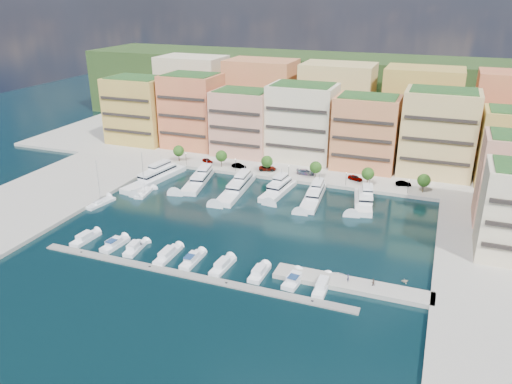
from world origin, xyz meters
TOP-DOWN VIEW (x-y plane):
  - ground at (0.00, 0.00)m, footprint 400.00×400.00m
  - north_quay at (0.00, 62.00)m, footprint 220.00×64.00m
  - west_quay at (-62.00, -8.00)m, footprint 34.00×76.00m
  - hillside at (0.00, 110.00)m, footprint 240.00×40.00m
  - south_pontoon at (-3.00, -30.00)m, footprint 72.00×2.20m
  - finger_pier at (30.00, -22.00)m, footprint 32.00×5.00m
  - apartment_0 at (-66.00, 49.99)m, footprint 22.00×16.50m
  - apartment_1 at (-44.00, 51.99)m, footprint 20.00×16.50m
  - apartment_2 at (-23.00, 49.99)m, footprint 20.00×15.50m
  - apartment_3 at (-2.00, 51.99)m, footprint 22.00×16.50m
  - apartment_4 at (20.00, 49.99)m, footprint 20.00×15.50m
  - apartment_5 at (42.00, 51.99)m, footprint 22.00×16.50m
  - backblock_0 at (-55.00, 74.00)m, footprint 26.00×18.00m
  - backblock_1 at (-25.00, 74.00)m, footprint 26.00×18.00m
  - backblock_2 at (5.00, 74.00)m, footprint 26.00×18.00m
  - backblock_3 at (35.00, 74.00)m, footprint 26.00×18.00m
  - tree_0 at (-40.00, 33.50)m, footprint 3.80×3.80m
  - tree_1 at (-24.00, 33.50)m, footprint 3.80×3.80m
  - tree_2 at (-8.00, 33.50)m, footprint 3.80×3.80m
  - tree_3 at (8.00, 33.50)m, footprint 3.80×3.80m
  - tree_4 at (24.00, 33.50)m, footprint 3.80×3.80m
  - tree_5 at (40.00, 33.50)m, footprint 3.80×3.80m
  - lamppost_0 at (-36.00, 31.20)m, footprint 0.30×0.30m
  - lamppost_1 at (-18.00, 31.20)m, footprint 0.30×0.30m
  - lamppost_2 at (0.00, 31.20)m, footprint 0.30×0.30m
  - lamppost_3 at (18.00, 31.20)m, footprint 0.30×0.30m
  - lamppost_4 at (36.00, 31.20)m, footprint 0.30×0.30m
  - yacht_0 at (-39.00, 17.03)m, footprint 8.67×26.53m
  - yacht_1 at (-25.34, 19.48)m, footprint 8.68×21.23m
  - yacht_2 at (-11.73, 17.93)m, footprint 6.72×24.46m
  - yacht_3 at (0.23, 20.91)m, footprint 6.34×18.02m
  - yacht_4 at (11.23, 19.56)m, footprint 5.97×20.77m
  - yacht_5 at (25.05, 21.19)m, footprint 7.67×17.61m
  - cruiser_0 at (-33.11, -24.59)m, footprint 3.18×8.31m
  - cruiser_1 at (-24.81, -24.60)m, footprint 3.46×7.90m
  - cruiser_2 at (-19.35, -24.58)m, footprint 3.26×7.54m
  - cruiser_3 at (-10.74, -24.60)m, footprint 2.62×9.20m
  - cruiser_4 at (-4.53, -24.61)m, footprint 2.54×8.13m
  - cruiser_5 at (2.75, -24.59)m, footprint 3.05×8.42m
  - cruiser_6 at (11.12, -24.58)m, footprint 2.76×7.26m
  - cruiser_7 at (18.72, -24.59)m, footprint 3.54×7.46m
  - cruiser_8 at (24.62, -24.59)m, footprint 2.40×8.63m
  - sailboat_1 at (-43.52, -5.32)m, footprint 4.36×9.48m
  - sailboat_2 at (-36.27, 5.52)m, footprint 3.94×8.46m
  - tender_3 at (39.83, -16.39)m, footprint 1.94×1.83m
  - tender_2 at (26.71, -19.00)m, footprint 3.70×2.84m
  - car_0 at (-30.33, 35.80)m, footprint 4.44×3.08m
  - car_1 at (-18.11, 34.26)m, footprint 4.96×2.23m
  - car_2 at (-8.58, 35.60)m, footprint 6.11×4.27m
  - car_3 at (4.10, 36.18)m, footprint 5.75×2.64m
  - car_4 at (19.87, 36.64)m, footprint 4.95×3.31m
  - car_5 at (34.26, 37.00)m, footprint 4.78×2.58m
  - person_0 at (29.16, -21.86)m, footprint 0.64×0.74m
  - person_1 at (34.07, -21.54)m, footprint 0.92×0.83m

SIDE VIEW (x-z plane):
  - ground at x=0.00m, z-range 0.00..0.00m
  - north_quay at x=0.00m, z-range -1.00..1.00m
  - west_quay at x=-62.00m, z-range -1.00..1.00m
  - hillside at x=0.00m, z-range -29.00..29.00m
  - south_pontoon at x=-3.00m, z-range -0.17..0.17m
  - finger_pier at x=30.00m, z-range -1.00..1.00m
  - sailboat_1 at x=-43.52m, z-range -6.29..6.91m
  - sailboat_2 at x=-36.27m, z-range -6.28..6.92m
  - tender_2 at x=26.71m, z-range 0.00..0.71m
  - tender_3 at x=39.83m, z-range 0.00..0.81m
  - cruiser_3 at x=-10.74m, z-range -0.73..1.82m
  - cruiser_8 at x=24.62m, z-range -0.73..1.82m
  - cruiser_5 at x=2.75m, z-range -0.73..1.82m
  - cruiser_0 at x=-33.11m, z-range -0.73..1.82m
  - cruiser_2 at x=-19.35m, z-range -0.73..1.82m
  - cruiser_6 at x=11.12m, z-range -0.73..1.82m
  - cruiser_4 at x=-4.53m, z-range -0.76..1.90m
  - cruiser_1 at x=-24.81m, z-range -0.76..1.90m
  - cruiser_7 at x=18.72m, z-range -0.76..1.90m
  - yacht_1 at x=-25.34m, z-range -2.56..4.74m
  - yacht_4 at x=11.23m, z-range -2.56..4.74m
  - yacht_2 at x=-11.73m, z-range -2.44..4.86m
  - yacht_0 at x=-39.00m, z-range -2.44..4.86m
  - yacht_3 at x=0.23m, z-range -2.44..4.86m
  - yacht_5 at x=25.05m, z-range -2.44..4.86m
  - car_0 at x=-30.33m, z-range 1.00..2.40m
  - car_5 at x=34.26m, z-range 1.00..2.49m
  - person_1 at x=34.07m, z-range 1.00..2.53m
  - car_2 at x=-8.58m, z-range 1.00..2.55m
  - car_4 at x=19.87m, z-range 1.00..2.57m
  - car_1 at x=-18.11m, z-range 1.00..2.58m
  - car_3 at x=4.10m, z-range 1.00..2.63m
  - person_0 at x=29.16m, z-range 1.00..2.71m
  - lamppost_0 at x=-36.00m, z-range 1.73..5.93m
  - lamppost_1 at x=-18.00m, z-range 1.73..5.93m
  - lamppost_2 at x=0.00m, z-range 1.73..5.93m
  - lamppost_3 at x=18.00m, z-range 1.73..5.93m
  - lamppost_4 at x=36.00m, z-range 1.73..5.93m
  - tree_0 at x=-40.00m, z-range 1.92..7.57m
  - tree_1 at x=-24.00m, z-range 1.92..7.57m
  - tree_2 at x=-8.00m, z-range 1.92..7.57m
  - tree_3 at x=8.00m, z-range 1.92..7.57m
  - tree_4 at x=24.00m, z-range 1.92..7.57m
  - tree_5 at x=40.00m, z-range 1.92..7.57m
  - apartment_2 at x=-23.00m, z-range 0.91..23.71m
  - apartment_4 at x=20.00m, z-range 0.91..24.71m
  - apartment_0 at x=-66.00m, z-range 0.91..25.71m
  - apartment_3 at x=-2.00m, z-range 0.91..26.71m
  - apartment_5 at x=42.00m, z-range 0.91..27.71m
  - apartment_1 at x=-44.00m, z-range 0.91..27.71m
  - backblock_0 at x=-55.00m, z-range 1.00..31.00m
  - backblock_1 at x=-25.00m, z-range 1.00..31.00m
  - backblock_2 at x=5.00m, z-range 1.00..31.00m
  - backblock_3 at x=35.00m, z-range 1.00..31.00m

